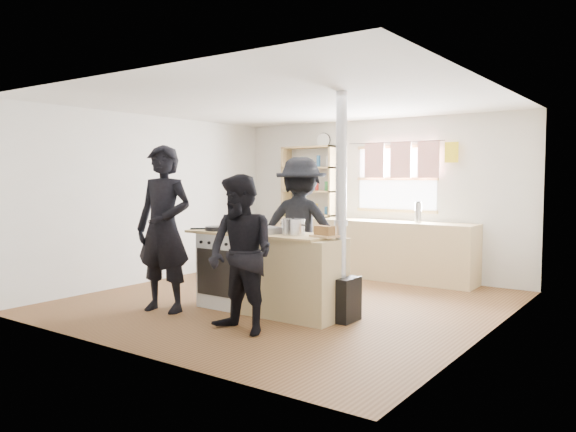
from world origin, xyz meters
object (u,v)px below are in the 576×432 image
at_px(flue_heater, 341,262).
at_px(stockpot_counter, 293,227).
at_px(stockpot_stove, 249,223).
at_px(bread_board, 324,232).
at_px(person_far, 301,227).
at_px(thermos, 418,212).
at_px(person_near_right, 241,254).
at_px(person_near_left, 164,229).
at_px(skillet_greens, 217,228).
at_px(roast_tray, 270,230).
at_px(cooking_island, 270,272).

bearing_deg(flue_heater, stockpot_counter, -161.92).
bearing_deg(stockpot_stove, bread_board, -9.84).
bearing_deg(bread_board, person_far, 135.62).
distance_m(thermos, person_near_right, 3.67).
bearing_deg(stockpot_counter, thermos, 83.24).
bearing_deg(stockpot_counter, flue_heater, 18.08).
relative_size(stockpot_stove, person_near_left, 0.10).
distance_m(skillet_greens, bread_board, 1.46).
xyz_separation_m(bread_board, person_near_left, (-1.79, -0.68, -0.01)).
relative_size(skillet_greens, person_near_right, 0.24).
distance_m(stockpot_counter, bread_board, 0.40).
distance_m(thermos, skillet_greens, 3.22).
distance_m(thermos, roast_tray, 2.88).
xyz_separation_m(bread_board, person_far, (-0.93, 0.91, -0.06)).
relative_size(person_near_left, person_far, 1.06).
bearing_deg(person_near_left, flue_heater, 10.82).
xyz_separation_m(stockpot_stove, person_far, (0.31, 0.69, -0.09)).
xyz_separation_m(stockpot_stove, stockpot_counter, (0.84, -0.24, 0.02)).
distance_m(bread_board, person_near_left, 1.91).
bearing_deg(thermos, flue_heater, -85.91).
distance_m(roast_tray, person_near_right, 0.91).
distance_m(cooking_island, skillet_greens, 0.87).
distance_m(bread_board, flue_heater, 0.38).
distance_m(cooking_island, roast_tray, 0.51).
bearing_deg(thermos, person_far, -114.84).
relative_size(thermos, stockpot_counter, 1.11).
relative_size(stockpot_counter, person_near_right, 0.17).
bearing_deg(stockpot_counter, bread_board, 3.50).
xyz_separation_m(stockpot_stove, bread_board, (1.23, -0.21, -0.02)).
distance_m(stockpot_stove, person_near_right, 1.37).
xyz_separation_m(skillet_greens, person_far, (0.52, 1.05, -0.04)).
bearing_deg(bread_board, skillet_greens, -174.40).
bearing_deg(roast_tray, cooking_island, 130.20).
height_order(flue_heater, person_near_left, flue_heater).
relative_size(skillet_greens, flue_heater, 0.15).
bearing_deg(thermos, cooking_island, -103.77).
bearing_deg(thermos, person_near_right, -95.81).
relative_size(stockpot_counter, flue_heater, 0.11).
bearing_deg(person_near_left, bread_board, 8.26).
relative_size(stockpot_stove, bread_board, 0.65).
bearing_deg(bread_board, cooking_island, -179.54).
relative_size(stockpot_counter, person_near_left, 0.14).
distance_m(roast_tray, flue_heater, 0.92).
bearing_deg(skillet_greens, bread_board, 5.60).
relative_size(flue_heater, person_far, 1.36).
bearing_deg(stockpot_stove, thermos, 65.41).
xyz_separation_m(person_near_right, person_far, (-0.49, 1.79, 0.11)).
distance_m(thermos, person_near_left, 3.85).
distance_m(stockpot_stove, person_far, 0.76).
relative_size(thermos, roast_tray, 0.79).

